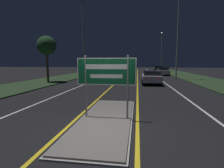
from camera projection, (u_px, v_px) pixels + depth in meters
The scene contains 19 objects.
ground_plane at pixel (100, 131), 5.65m from camera, with size 160.00×160.00×0.00m, color black.
median_island at pixel (106, 119), 6.79m from camera, with size 2.01×6.12×0.10m.
verge_left at pixel (67, 77), 26.65m from camera, with size 5.00×100.00×0.08m.
verge_right at pixel (199, 79), 23.94m from camera, with size 5.00×100.00×0.08m.
centre_line_yellow_left at pixel (124, 76), 30.38m from camera, with size 0.12×70.00×0.01m.
centre_line_yellow_right at pixel (137, 76), 30.04m from camera, with size 0.12×70.00×0.01m.
lane_line_white_left at pixel (107, 75), 30.81m from camera, with size 0.12×70.00×0.01m.
lane_line_white_right at pixel (155, 76), 29.61m from camera, with size 0.12×70.00×0.01m.
edge_line_white_left at pixel (90, 75), 31.24m from camera, with size 0.10×70.00×0.01m.
edge_line_white_right at pixel (174, 76), 29.18m from camera, with size 0.10×70.00×0.01m.
highway_sign at pixel (106, 74), 6.58m from camera, with size 2.24×0.07×2.39m.
streetlight_left_near at pixel (83, 24), 23.18m from camera, with size 0.59×0.59×11.06m.
streetlight_right_near at pixel (178, 21), 22.05m from camera, with size 0.60×0.60×11.30m.
streetlight_right_far at pixel (162, 48), 40.88m from camera, with size 0.45×0.45×9.23m.
car_receding_0 at pixel (151, 77), 18.07m from camera, with size 1.94×4.32×1.37m.
car_receding_1 at pixel (163, 71), 30.72m from camera, with size 1.99×4.08×1.44m.
car_receding_2 at pixel (158, 69), 38.49m from camera, with size 1.85×4.61×1.52m.
car_approaching_0 at pixel (103, 75), 20.12m from camera, with size 1.94×4.27×1.39m.
roadside_palm_left at pixel (47, 46), 19.25m from camera, with size 2.09×2.09×5.07m.
Camera 1 is at (1.16, -5.31, 2.20)m, focal length 28.00 mm.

